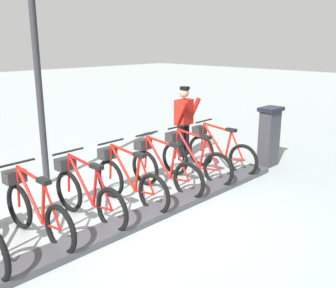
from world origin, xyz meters
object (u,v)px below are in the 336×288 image
Objects in this scene: bike_docked_1 at (193,159)px; lamp_post at (35,39)px; bike_docked_0 at (218,150)px; bike_docked_5 at (35,209)px; payment_kiosk at (269,136)px; bike_docked_4 at (86,193)px; bike_docked_2 at (163,168)px; worker_near_rack at (184,121)px; bike_docked_3 at (128,180)px.

lamp_post is at bearing 48.49° from bike_docked_1.
bike_docked_0 is 1.00× the size of bike_docked_5.
bike_docked_5 is (0.57, 5.08, -0.24)m from payment_kiosk.
bike_docked_4 is (0.00, 2.44, 0.00)m from bike_docked_1.
bike_docked_0 and bike_docked_4 have the same top height.
lamp_post is at bearing -32.14° from bike_docked_5.
bike_docked_1 is 0.81m from bike_docked_2.
bike_docked_2 is 0.42× the size of lamp_post.
bike_docked_2 is 2.01m from worker_near_rack.
worker_near_rack is (1.01, -0.86, 0.48)m from bike_docked_1.
payment_kiosk is 0.74× the size of bike_docked_4.
bike_docked_4 is at bearing 90.00° from bike_docked_1.
bike_docked_5 is 3.12m from lamp_post.
payment_kiosk is at bearing -148.62° from worker_near_rack.
lamp_post is (1.85, 1.28, 2.23)m from bike_docked_2.
payment_kiosk is at bearing -121.71° from lamp_post.
bike_docked_3 is at bearing 80.60° from payment_kiosk.
bike_docked_3 is 1.04× the size of worker_near_rack.
bike_docked_3 is (0.00, 0.81, 0.00)m from bike_docked_2.
worker_near_rack is at bearing -58.92° from bike_docked_2.
lamp_post reaches higher than bike_docked_3.
worker_near_rack is at bearing 31.38° from payment_kiosk.
bike_docked_4 is at bearing -90.00° from bike_docked_5.
bike_docked_1 and bike_docked_5 have the same top height.
bike_docked_0 is 1.00× the size of bike_docked_4.
payment_kiosk reaches higher than bike_docked_1.
bike_docked_2 is 1.00× the size of bike_docked_4.
bike_docked_2 is 1.62m from bike_docked_4.
bike_docked_0 is 3.25m from bike_docked_4.
bike_docked_2 is (0.00, 1.62, 0.00)m from bike_docked_0.
bike_docked_5 is at bearing 90.00° from bike_docked_2.
bike_docked_4 is at bearing 90.00° from bike_docked_3.
lamp_post is (1.85, -1.16, 2.23)m from bike_docked_5.
bike_docked_1 is 3.25m from bike_docked_5.
lamp_post is (0.84, 2.95, 1.75)m from worker_near_rack.
bike_docked_3 is at bearing 90.00° from bike_docked_0.
bike_docked_2 is (0.57, 2.64, -0.24)m from payment_kiosk.
worker_near_rack is (1.01, -2.49, 0.48)m from bike_docked_3.
lamp_post is (1.85, 2.09, 2.23)m from bike_docked_1.
bike_docked_3 is (0.00, 1.62, 0.00)m from bike_docked_1.
worker_near_rack reaches higher than bike_docked_2.
payment_kiosk is 1.93m from bike_docked_1.
payment_kiosk reaches higher than bike_docked_0.
bike_docked_4 is 1.04× the size of worker_near_rack.
bike_docked_4 is 3.48m from worker_near_rack.
lamp_post is at bearing 34.62° from bike_docked_2.
bike_docked_5 is (0.00, 2.44, 0.00)m from bike_docked_2.
bike_docked_2 and bike_docked_5 have the same top height.
bike_docked_1 is 3.57m from lamp_post.
bike_docked_1 is at bearing 139.47° from worker_near_rack.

